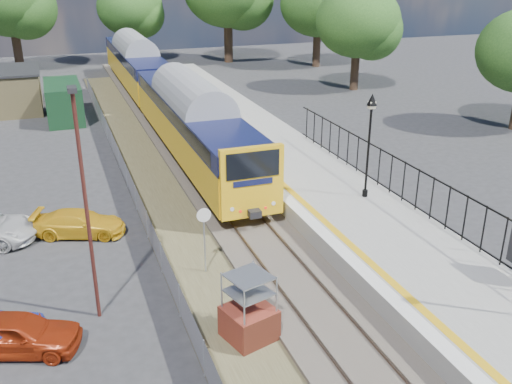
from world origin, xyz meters
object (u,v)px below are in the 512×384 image
carpark_lamp (85,195)px  car_yellow (80,223)px  car_red (17,334)px  speed_sign (204,230)px  train (158,85)px  victorian_lamp_north (370,122)px  brick_plinth (249,309)px

carpark_lamp → car_yellow: carpark_lamp is taller
car_red → car_yellow: (2.20, 7.31, -0.07)m
speed_sign → car_red: speed_sign is taller
car_yellow → train: bearing=-1.0°
victorian_lamp_north → car_yellow: victorian_lamp_north is taller
victorian_lamp_north → carpark_lamp: (-11.94, -4.07, -0.10)m
speed_sign → carpark_lamp: carpark_lamp is taller
car_red → speed_sign: bearing=-48.6°
carpark_lamp → car_red: carpark_lamp is taller
speed_sign → car_yellow: 6.40m
train → car_red: bearing=-109.4°
victorian_lamp_north → speed_sign: 8.81m
car_red → car_yellow: size_ratio=0.97×
train → brick_plinth: bearing=-95.3°
victorian_lamp_north → brick_plinth: bearing=-138.9°
car_red → car_yellow: bearing=2.7°
victorian_lamp_north → train: size_ratio=0.11×
carpark_lamp → victorian_lamp_north: bearing=18.8°
brick_plinth → train: bearing=84.7°
brick_plinth → car_yellow: (-4.29, 8.99, -0.52)m
brick_plinth → speed_sign: size_ratio=0.85×
carpark_lamp → car_red: size_ratio=2.06×
car_yellow → carpark_lamp: bearing=-159.1°
victorian_lamp_north → car_yellow: 12.85m
train → speed_sign: train is taller
car_red → victorian_lamp_north: bearing=-50.7°
train → brick_plinth: 27.35m
speed_sign → carpark_lamp: bearing=-159.3°
brick_plinth → car_red: bearing=165.4°
brick_plinth → car_yellow: brick_plinth is taller
speed_sign → car_red: size_ratio=0.72×
carpark_lamp → car_yellow: size_ratio=2.00×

